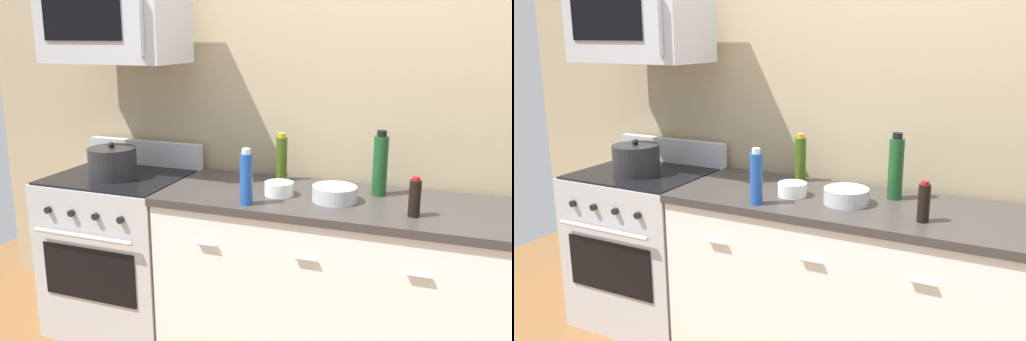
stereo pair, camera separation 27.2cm
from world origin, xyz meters
The scene contains 11 objects.
back_wall centered at (0.00, 0.41, 1.35)m, with size 5.22×0.10×2.70m, color tan.
counter_unit centered at (0.00, 0.00, 0.46)m, with size 2.13×0.66×0.92m.
range_oven centered at (-1.44, 0.00, 0.47)m, with size 0.76×0.69×1.07m.
microwave centered at (-1.44, 0.05, 1.75)m, with size 0.74×0.44×0.40m.
bottle_wine_green centered at (0.00, 0.14, 1.08)m, with size 0.07×0.07×0.33m.
bottle_olive_oil centered at (-0.55, 0.24, 1.04)m, with size 0.06×0.06×0.26m.
bottle_soy_sauce_dark centered at (0.19, -0.14, 1.01)m, with size 0.05×0.05×0.18m.
bottle_soda_blue centered at (-0.56, -0.24, 1.05)m, with size 0.06×0.06×0.27m.
bowl_white_ceramic centered at (-0.47, -0.04, 0.96)m, with size 0.15×0.15×0.07m.
bowl_steel_prep centered at (-0.18, -0.04, 0.96)m, with size 0.22×0.22×0.07m.
stockpot centered at (-1.44, -0.05, 1.01)m, with size 0.27×0.27×0.20m.
Camera 1 is at (0.35, -2.52, 1.70)m, focal length 38.12 mm.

